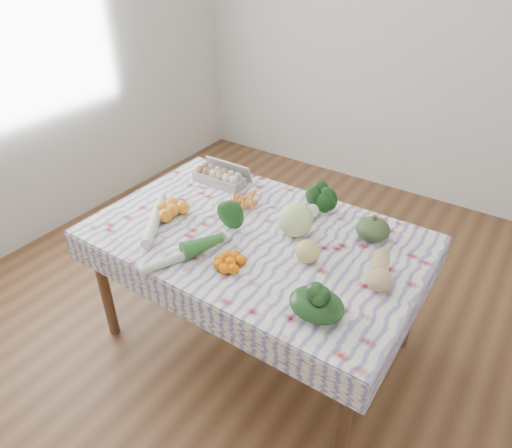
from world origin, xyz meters
name	(u,v)px	position (x,y,z in m)	size (l,w,h in m)	color
ground	(256,337)	(0.00, 0.00, 0.00)	(4.50, 4.50, 0.00)	brown
wall_back	(419,27)	(0.00, 2.25, 1.40)	(4.00, 0.04, 2.80)	silver
dining_table	(256,247)	(0.00, 0.00, 0.68)	(1.60, 1.00, 0.75)	brown
tablecloth	(256,234)	(0.00, 0.00, 0.76)	(1.66, 1.06, 0.01)	white
egg_carton	(219,178)	(-0.48, 0.31, 0.80)	(0.32, 0.13, 0.09)	#A7A6A2
carrot_bunch	(242,204)	(-0.21, 0.17, 0.78)	(0.19, 0.18, 0.04)	orange
kale_bunch	(317,200)	(0.16, 0.35, 0.84)	(0.17, 0.15, 0.15)	#143813
kabocha_squash	(373,229)	(0.50, 0.29, 0.82)	(0.17, 0.17, 0.11)	#3C5329
cabbage	(296,220)	(0.17, 0.11, 0.85)	(0.17, 0.17, 0.17)	#CFE391
butternut_squash	(380,270)	(0.65, 0.01, 0.82)	(0.11, 0.23, 0.11)	tan
orange_cluster	(172,210)	(-0.46, -0.12, 0.80)	(0.23, 0.23, 0.08)	orange
broccoli	(228,227)	(-0.10, -0.10, 0.82)	(0.16, 0.16, 0.12)	#1C4E1B
mandarin_cluster	(230,262)	(0.05, -0.28, 0.79)	(0.18, 0.18, 0.05)	orange
grapefruit	(308,252)	(0.32, -0.05, 0.82)	(0.11, 0.11, 0.11)	#DEC968
spinach_bag	(316,305)	(0.52, -0.34, 0.81)	(0.23, 0.19, 0.10)	black
daikon	(154,223)	(-0.47, -0.25, 0.79)	(0.06, 0.06, 0.40)	silver
leek	(181,256)	(-0.17, -0.38, 0.78)	(0.05, 0.05, 0.41)	beige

